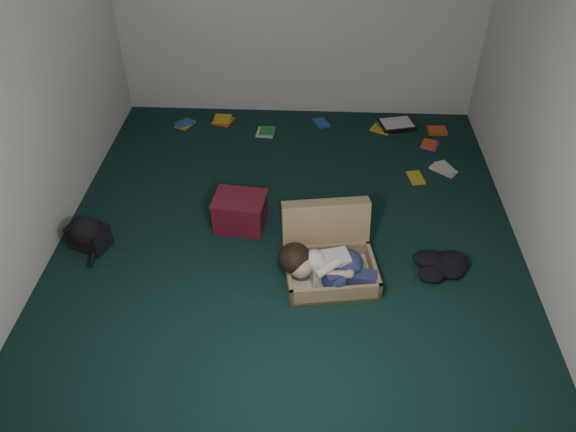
{
  "coord_description": "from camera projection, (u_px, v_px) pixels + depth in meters",
  "views": [
    {
      "loc": [
        0.17,
        -3.7,
        3.29
      ],
      "look_at": [
        0.0,
        -0.15,
        0.35
      ],
      "focal_mm": 35.0,
      "sensor_mm": 36.0,
      "label": 1
    }
  ],
  "objects": [
    {
      "name": "wall_right",
      "position": [
        565.0,
        110.0,
        4.05
      ],
      "size": [
        0.0,
        4.5,
        4.5
      ],
      "primitive_type": "plane",
      "rotation": [
        1.57,
        0.0,
        -1.57
      ],
      "color": "silver",
      "rests_on": "ground"
    },
    {
      "name": "maroon_bin",
      "position": [
        240.0,
        212.0,
        4.96
      ],
      "size": [
        0.49,
        0.4,
        0.31
      ],
      "rotation": [
        0.0,
        0.0,
        -0.11
      ],
      "color": "maroon",
      "rests_on": "floor"
    },
    {
      "name": "wall_front",
      "position": [
        264.0,
        357.0,
        2.39
      ],
      "size": [
        4.5,
        0.0,
        4.5
      ],
      "primitive_type": "plane",
      "rotation": [
        -1.57,
        0.0,
        0.0
      ],
      "color": "silver",
      "rests_on": "ground"
    },
    {
      "name": "person",
      "position": [
        326.0,
        266.0,
        4.38
      ],
      "size": [
        0.79,
        0.38,
        0.33
      ],
      "rotation": [
        0.0,
        0.0,
        0.15
      ],
      "color": "silver",
      "rests_on": "suitcase"
    },
    {
      "name": "suitcase",
      "position": [
        329.0,
        254.0,
        4.55
      ],
      "size": [
        0.81,
        0.8,
        0.53
      ],
      "rotation": [
        0.0,
        0.0,
        0.15
      ],
      "color": "#9F8357",
      "rests_on": "floor"
    },
    {
      "name": "clothing_pile",
      "position": [
        446.0,
        266.0,
        4.57
      ],
      "size": [
        0.4,
        0.33,
        0.12
      ],
      "primitive_type": null,
      "rotation": [
        0.0,
        0.0,
        0.01
      ],
      "color": "black",
      "rests_on": "floor"
    },
    {
      "name": "book_scatter",
      "position": [
        347.0,
        137.0,
        6.21
      ],
      "size": [
        3.09,
        1.28,
        0.02
      ],
      "color": "gold",
      "rests_on": "floor"
    },
    {
      "name": "wall_left",
      "position": [
        23.0,
        97.0,
        4.2
      ],
      "size": [
        0.0,
        4.5,
        4.5
      ],
      "primitive_type": "plane",
      "rotation": [
        1.57,
        0.0,
        1.57
      ],
      "color": "silver",
      "rests_on": "ground"
    },
    {
      "name": "wall_back",
      "position": [
        299.0,
        0.0,
        5.86
      ],
      "size": [
        4.5,
        0.0,
        4.5
      ],
      "primitive_type": "plane",
      "rotation": [
        1.57,
        0.0,
        0.0
      ],
      "color": "silver",
      "rests_on": "ground"
    },
    {
      "name": "paper_tray",
      "position": [
        397.0,
        124.0,
        6.39
      ],
      "size": [
        0.44,
        0.37,
        0.05
      ],
      "rotation": [
        0.0,
        0.0,
        0.25
      ],
      "color": "black",
      "rests_on": "floor"
    },
    {
      "name": "backpack",
      "position": [
        89.0,
        235.0,
        4.78
      ],
      "size": [
        0.48,
        0.43,
        0.24
      ],
      "primitive_type": null,
      "rotation": [
        0.0,
        0.0,
        -0.36
      ],
      "color": "black",
      "rests_on": "floor"
    },
    {
      "name": "floor",
      "position": [
        289.0,
        236.0,
        4.95
      ],
      "size": [
        4.5,
        4.5,
        0.0
      ],
      "primitive_type": "plane",
      "color": "black",
      "rests_on": "ground"
    }
  ]
}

